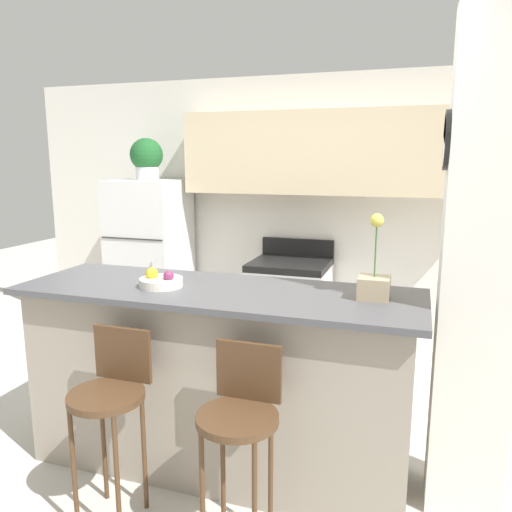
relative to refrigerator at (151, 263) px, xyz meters
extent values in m
plane|color=beige|center=(1.40, -1.70, -0.81)|extent=(14.00, 14.00, 0.00)
cube|color=white|center=(1.40, 0.38, 0.47)|extent=(5.60, 0.06, 2.55)
cube|color=beige|center=(1.71, 0.19, 1.05)|extent=(2.67, 0.32, 0.72)
cube|color=silver|center=(1.39, 0.21, 0.85)|extent=(0.61, 0.28, 0.12)
cube|color=white|center=(2.75, -1.60, 0.47)|extent=(0.36, 0.32, 2.55)
cylinder|color=black|center=(2.56, -1.60, 1.08)|extent=(0.02, 0.29, 0.29)
cylinder|color=white|center=(2.55, -1.60, 1.08)|extent=(0.01, 0.25, 0.25)
cube|color=gray|center=(1.40, -1.70, -0.28)|extent=(2.16, 0.62, 1.05)
cube|color=#4C4C51|center=(1.40, -1.70, 0.27)|extent=(2.28, 0.74, 0.04)
cube|color=white|center=(0.00, 0.00, -0.26)|extent=(0.66, 0.64, 1.10)
cube|color=white|center=(0.00, 0.00, 0.55)|extent=(0.66, 0.64, 0.52)
cube|color=#333333|center=(0.00, -0.32, 0.29)|extent=(0.62, 0.01, 0.01)
cylinder|color=#B2B2B7|center=(0.21, -0.33, -0.20)|extent=(0.02, 0.02, 0.60)
cube|color=silver|center=(1.39, 0.02, -0.38)|extent=(0.68, 0.62, 0.85)
cube|color=black|center=(1.39, 0.02, 0.07)|extent=(0.68, 0.62, 0.06)
cube|color=black|center=(1.39, 0.31, 0.18)|extent=(0.68, 0.04, 0.16)
cube|color=black|center=(1.39, -0.29, -0.34)|extent=(0.41, 0.01, 0.27)
cylinder|color=#4C331E|center=(1.06, -2.29, -0.14)|extent=(0.37, 0.37, 0.03)
cube|color=#4C331E|center=(1.06, -2.13, 0.02)|extent=(0.32, 0.02, 0.28)
cylinder|color=#4C331E|center=(0.94, -2.41, -0.48)|extent=(0.02, 0.02, 0.65)
cylinder|color=#4C331E|center=(1.18, -2.41, -0.48)|extent=(0.02, 0.02, 0.65)
cylinder|color=#4C331E|center=(0.94, -2.17, -0.48)|extent=(0.02, 0.02, 0.65)
cylinder|color=#4C331E|center=(1.18, -2.17, -0.48)|extent=(0.02, 0.02, 0.65)
cylinder|color=#4C331E|center=(1.74, -2.29, -0.14)|extent=(0.37, 0.37, 0.03)
cube|color=#4C331E|center=(1.74, -2.13, 0.02)|extent=(0.32, 0.02, 0.28)
cylinder|color=#4C331E|center=(1.62, -2.41, -0.48)|extent=(0.02, 0.02, 0.65)
cylinder|color=#4C331E|center=(1.86, -2.41, -0.48)|extent=(0.02, 0.02, 0.65)
cylinder|color=#4C331E|center=(1.62, -2.17, -0.48)|extent=(0.02, 0.02, 0.65)
cylinder|color=#4C331E|center=(1.86, -2.17, -0.48)|extent=(0.02, 0.02, 0.65)
cylinder|color=silver|center=(0.00, 0.00, 0.86)|extent=(0.21, 0.21, 0.12)
sphere|color=#1E5B28|center=(0.00, 0.00, 1.04)|extent=(0.31, 0.31, 0.31)
cube|color=tan|center=(2.25, -1.63, 0.34)|extent=(0.16, 0.16, 0.12)
cylinder|color=#386633|center=(2.25, -1.63, 0.53)|extent=(0.01, 0.01, 0.27)
sphere|color=#DBCC4C|center=(2.25, -1.63, 0.69)|extent=(0.07, 0.07, 0.07)
cylinder|color=silver|center=(1.09, -1.75, 0.31)|extent=(0.24, 0.24, 0.05)
sphere|color=#7A2D56|center=(1.14, -1.77, 0.35)|extent=(0.06, 0.06, 0.06)
sphere|color=gold|center=(1.03, -1.76, 0.36)|extent=(0.07, 0.07, 0.07)
cylinder|color=black|center=(0.55, -0.22, -0.62)|extent=(0.28, 0.28, 0.38)
camera|label=1|loc=(2.45, -4.20, 0.99)|focal=35.00mm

